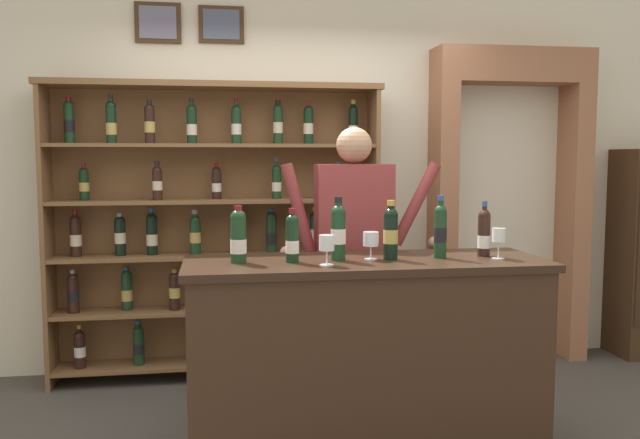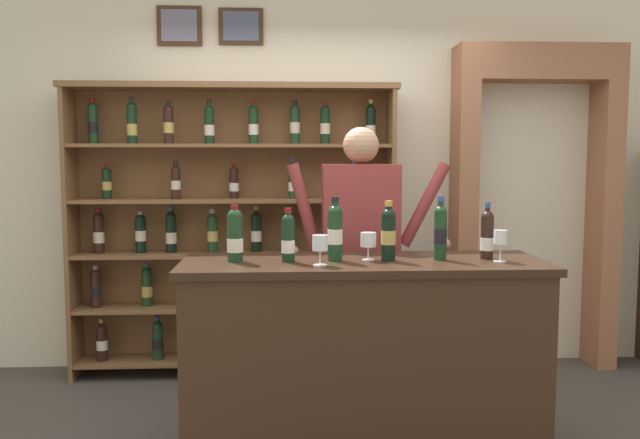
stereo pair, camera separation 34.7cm
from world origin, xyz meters
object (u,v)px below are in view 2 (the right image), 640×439
Objects in this scene: shopkeeper at (361,238)px; tasting_bottle_grappa at (487,234)px; tasting_bottle_brunello at (441,231)px; wine_glass_right at (501,239)px; tasting_bottle_riserva at (388,232)px; tasting_bottle_vin_santo at (235,235)px; tasting_bottle_super_tuscan at (335,231)px; wine_glass_left at (320,244)px; wine_glass_spare at (368,241)px; tasting_bottle_rosso at (288,237)px; wine_shelf at (234,224)px; tasting_counter at (363,359)px.

tasting_bottle_grappa is (0.60, -0.52, 0.08)m from shopkeeper.
tasting_bottle_brunello is 2.04× the size of wine_glass_right.
shopkeeper is at bearing 139.02° from tasting_bottle_grappa.
tasting_bottle_riserva is 0.93× the size of tasting_bottle_brunello.
tasting_bottle_brunello is (1.05, -0.00, 0.01)m from tasting_bottle_vin_santo.
tasting_bottle_super_tuscan is at bearing 174.52° from wine_glass_right.
wine_glass_right is at bearing 4.23° from wine_glass_left.
tasting_bottle_riserva is 2.04× the size of wine_glass_left.
wine_glass_left is 0.29m from wine_glass_spare.
tasting_bottle_vin_santo is at bearing 179.74° from wine_glass_spare.
wine_glass_left is at bearing -38.74° from tasting_bottle_rosso.
wine_glass_right is (1.33, -0.08, -0.02)m from tasting_bottle_vin_santo.
wine_shelf is 1.33× the size of shopkeeper.
wine_glass_right reaches higher than tasting_counter.
tasting_counter is at bearing 0.01° from tasting_bottle_vin_santo.
wine_glass_right is at bearing -6.80° from tasting_bottle_riserva.
tasting_bottle_brunello is at bearing -173.73° from tasting_bottle_grappa.
tasting_bottle_brunello is at bearing 12.91° from wine_glass_left.
tasting_bottle_riserva reaches higher than wine_glass_spare.
wine_glass_left is (0.53, -1.51, 0.05)m from wine_shelf.
wine_glass_left is 0.91m from wine_glass_right.
wine_glass_left is at bearing -150.62° from wine_glass_spare.
tasting_bottle_riserva is 0.56m from wine_glass_right.
wine_glass_left is (-0.87, -0.17, -0.02)m from tasting_bottle_grappa.
tasting_bottle_riserva is (0.27, -0.01, -0.01)m from tasting_bottle_super_tuscan.
tasting_bottle_rosso reaches higher than wine_glass_spare.
tasting_bottle_rosso is at bearing -178.85° from tasting_bottle_riserva.
shopkeeper is 0.59m from tasting_bottle_super_tuscan.
shopkeeper reaches higher than tasting_bottle_rosso.
tasting_bottle_brunello reaches higher than tasting_bottle_vin_santo.
wine_glass_spare is at bearing -7.11° from tasting_counter.
tasting_counter is 0.78m from shopkeeper.
tasting_counter is 6.48× the size of tasting_bottle_vin_santo.
wine_shelf is at bearing 134.53° from shopkeeper.
shopkeeper is 0.89m from tasting_bottle_vin_santo.
wine_glass_left is at bearing -159.32° from tasting_bottle_riserva.
tasting_bottle_rosso is at bearing -177.38° from tasting_bottle_grappa.
wine_glass_left is (-0.23, -0.15, 0.62)m from tasting_counter.
shopkeeper is 5.27× the size of tasting_bottle_brunello.
tasting_bottle_brunello is at bearing -57.60° from shopkeeper.
tasting_bottle_brunello is (0.54, -0.00, -0.00)m from tasting_bottle_super_tuscan.
tasting_bottle_riserva reaches higher than wine_glass_right.
tasting_counter is 5.65× the size of tasting_bottle_brunello.
tasting_bottle_super_tuscan is at bearing 179.78° from tasting_counter.
tasting_bottle_super_tuscan reaches higher than wine_glass_spare.
wine_glass_spare reaches higher than tasting_counter.
tasting_bottle_grappa reaches higher than wine_glass_right.
tasting_bottle_super_tuscan is at bearing 60.19° from wine_glass_left.
wine_glass_spare is at bearing 174.76° from tasting_bottle_riserva.
tasting_bottle_vin_santo is at bearing 175.18° from tasting_bottle_rosso.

